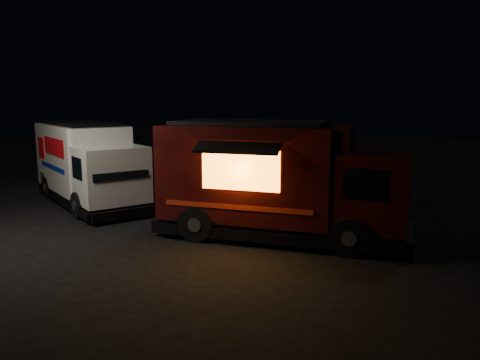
% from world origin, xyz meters
% --- Properties ---
extents(ground, '(80.00, 80.00, 0.00)m').
position_xyz_m(ground, '(0.00, 0.00, 0.00)').
color(ground, black).
rests_on(ground, ground).
extents(white_truck, '(7.01, 4.05, 3.01)m').
position_xyz_m(white_truck, '(-4.84, 0.63, 1.51)').
color(white_truck, silver).
rests_on(white_truck, ground).
extents(red_truck, '(7.47, 4.81, 3.26)m').
position_xyz_m(red_truck, '(3.06, 1.47, 1.63)').
color(red_truck, '#3D0F0B').
rests_on(red_truck, ground).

